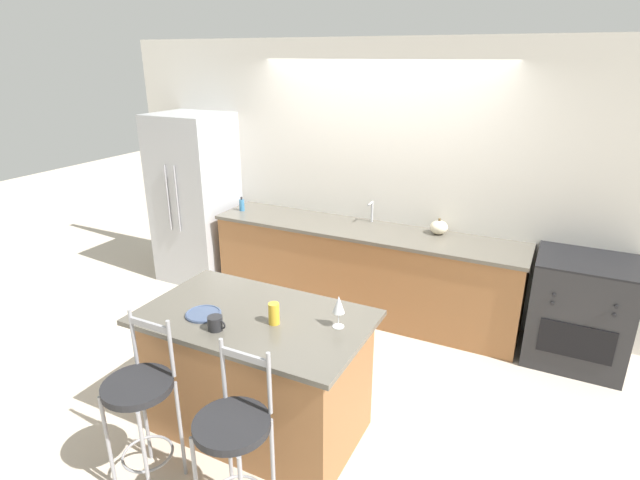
{
  "coord_description": "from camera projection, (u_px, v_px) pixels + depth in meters",
  "views": [
    {
      "loc": [
        1.7,
        -4.03,
        2.54
      ],
      "look_at": [
        0.0,
        -0.61,
        1.12
      ],
      "focal_mm": 28.0,
      "sensor_mm": 36.0,
      "label": 1
    }
  ],
  "objects": [
    {
      "name": "wall_back",
      "position": [
        377.0,
        178.0,
        5.11
      ],
      "size": [
        6.0,
        0.07,
        2.7
      ],
      "color": "silver",
      "rests_on": "ground_plane"
    },
    {
      "name": "sink_faucet",
      "position": [
        372.0,
        209.0,
        5.11
      ],
      "size": [
        0.02,
        0.13,
        0.22
      ],
      "color": "#ADAFB5",
      "rests_on": "back_counter"
    },
    {
      "name": "pumpkin_decoration",
      "position": [
        439.0,
        227.0,
        4.8
      ],
      "size": [
        0.17,
        0.17,
        0.16
      ],
      "color": "beige",
      "rests_on": "back_counter"
    },
    {
      "name": "wine_glass",
      "position": [
        339.0,
        305.0,
        3.12
      ],
      "size": [
        0.08,
        0.08,
        0.22
      ],
      "color": "white",
      "rests_on": "kitchen_island"
    },
    {
      "name": "ground_plane",
      "position": [
        347.0,
        325.0,
        4.98
      ],
      "size": [
        18.0,
        18.0,
        0.0
      ],
      "primitive_type": "plane",
      "color": "beige"
    },
    {
      "name": "back_counter",
      "position": [
        362.0,
        269.0,
        5.14
      ],
      "size": [
        3.16,
        0.69,
        0.91
      ],
      "color": "#936038",
      "rests_on": "ground_plane"
    },
    {
      "name": "bar_stool_near",
      "position": [
        141.0,
        401.0,
        2.96
      ],
      "size": [
        0.41,
        0.41,
        1.12
      ],
      "color": "#99999E",
      "rests_on": "ground_plane"
    },
    {
      "name": "dinner_plate",
      "position": [
        203.0,
        314.0,
        3.31
      ],
      "size": [
        0.24,
        0.24,
        0.02
      ],
      "color": "#425170",
      "rests_on": "kitchen_island"
    },
    {
      "name": "kitchen_island",
      "position": [
        257.0,
        373.0,
        3.47
      ],
      "size": [
        1.53,
        0.92,
        0.92
      ],
      "color": "#936038",
      "rests_on": "ground_plane"
    },
    {
      "name": "tumbler_cup",
      "position": [
        274.0,
        314.0,
        3.18
      ],
      "size": [
        0.07,
        0.07,
        0.14
      ],
      "color": "gold",
      "rests_on": "kitchen_island"
    },
    {
      "name": "refrigerator",
      "position": [
        196.0,
        199.0,
        5.78
      ],
      "size": [
        0.82,
        0.75,
        1.93
      ],
      "color": "#ADAFB5",
      "rests_on": "ground_plane"
    },
    {
      "name": "soap_bottle",
      "position": [
        242.0,
        205.0,
        5.51
      ],
      "size": [
        0.06,
        0.06,
        0.16
      ],
      "color": "teal",
      "rests_on": "back_counter"
    },
    {
      "name": "oven_range",
      "position": [
        579.0,
        311.0,
        4.28
      ],
      "size": [
        0.78,
        0.69,
        0.95
      ],
      "color": "#28282B",
      "rests_on": "ground_plane"
    },
    {
      "name": "bar_stool_far",
      "position": [
        234.0,
        441.0,
        2.65
      ],
      "size": [
        0.41,
        0.41,
        1.12
      ],
      "color": "#99999E",
      "rests_on": "ground_plane"
    },
    {
      "name": "coffee_mug",
      "position": [
        216.0,
        323.0,
        3.12
      ],
      "size": [
        0.13,
        0.1,
        0.09
      ],
      "color": "#232326",
      "rests_on": "kitchen_island"
    }
  ]
}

